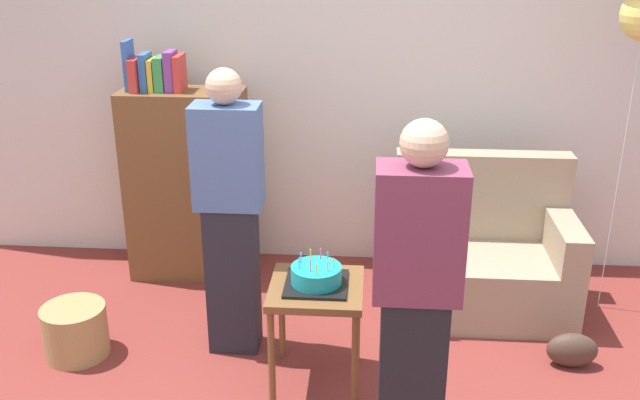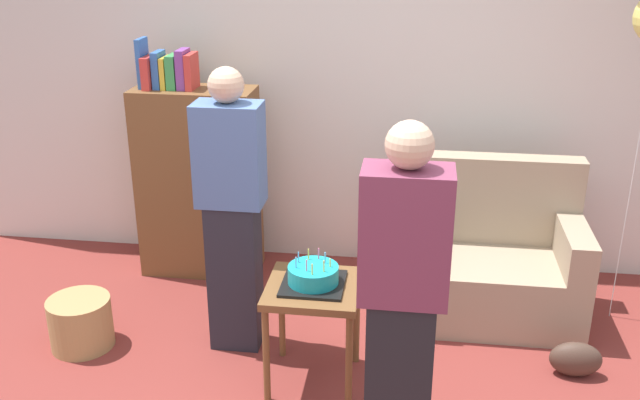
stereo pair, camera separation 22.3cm
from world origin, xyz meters
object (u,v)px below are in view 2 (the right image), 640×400
object	(u,v)px
side_table	(313,300)
wicker_basket	(81,323)
bookshelf	(198,179)
handbag	(576,359)
person_blowing_candles	(232,212)
person_holding_cake	(402,308)
birthday_cake	(313,276)
couch	(489,262)

from	to	relation	value
side_table	wicker_basket	bearing A→B (deg)	173.88
bookshelf	handbag	xyz separation A→B (m)	(2.38, -0.97, -0.58)
side_table	handbag	distance (m)	1.48
person_blowing_candles	person_holding_cake	distance (m)	1.33
side_table	person_blowing_candles	xyz separation A→B (m)	(-0.50, 0.31, 0.34)
bookshelf	person_blowing_candles	bearing A→B (deg)	-62.05
person_holding_cake	handbag	world-z (taller)	person_holding_cake
person_holding_cake	wicker_basket	world-z (taller)	person_holding_cake
bookshelf	birthday_cake	distance (m)	1.56
wicker_basket	handbag	size ratio (longest dim) A/B	1.29
bookshelf	person_holding_cake	size ratio (longest dim) A/B	0.99
couch	birthday_cake	world-z (taller)	couch
wicker_basket	handbag	bearing A→B (deg)	1.91
side_table	person_holding_cake	distance (m)	0.84
side_table	wicker_basket	world-z (taller)	side_table
bookshelf	side_table	world-z (taller)	bookshelf
couch	wicker_basket	size ratio (longest dim) A/B	3.06
side_table	bookshelf	bearing A→B (deg)	128.86
bookshelf	birthday_cake	bearing A→B (deg)	-51.14
handbag	bookshelf	bearing A→B (deg)	157.84
couch	birthday_cake	size ratio (longest dim) A/B	3.44
person_blowing_candles	person_holding_cake	xyz separation A→B (m)	(0.96, -0.92, 0.00)
person_holding_cake	wicker_basket	xyz separation A→B (m)	(-1.85, 0.76, -0.68)
birthday_cake	wicker_basket	bearing A→B (deg)	173.88
handbag	couch	bearing A→B (deg)	123.47
person_holding_cake	handbag	distance (m)	1.47
couch	handbag	size ratio (longest dim) A/B	3.93
couch	person_holding_cake	world-z (taller)	person_holding_cake
couch	side_table	xyz separation A→B (m)	(-0.97, -0.89, 0.15)
person_blowing_candles	wicker_basket	bearing A→B (deg)	-166.57
couch	person_blowing_candles	world-z (taller)	person_blowing_candles
wicker_basket	handbag	distance (m)	2.79
bookshelf	person_blowing_candles	xyz separation A→B (m)	(0.48, -0.90, 0.16)
birthday_cake	person_holding_cake	distance (m)	0.80
side_table	person_blowing_candles	world-z (taller)	person_blowing_candles
side_table	handbag	size ratio (longest dim) A/B	2.07
person_blowing_candles	couch	bearing A→B (deg)	25.19
wicker_basket	bookshelf	bearing A→B (deg)	68.89
person_holding_cake	handbag	bearing A→B (deg)	-149.11
couch	birthday_cake	distance (m)	1.35
person_blowing_candles	birthday_cake	bearing A→B (deg)	-28.29
bookshelf	person_blowing_candles	world-z (taller)	person_blowing_candles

